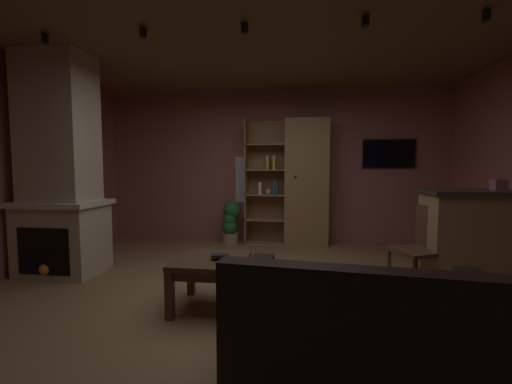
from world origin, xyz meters
TOP-DOWN VIEW (x-y plane):
  - floor at (0.00, 0.00)m, footprint 5.99×5.36m
  - wall_back at (0.00, 2.71)m, footprint 6.11×0.06m
  - ceiling at (0.00, 0.00)m, footprint 5.99×5.36m
  - window_pane_back at (-0.36, 2.68)m, footprint 0.63×0.01m
  - stone_fireplace at (-2.44, 0.48)m, footprint 1.01×0.74m
  - bookshelf_cabinet at (0.50, 2.44)m, footprint 1.40×0.41m
  - kitchen_bar_counter at (2.54, 0.42)m, footprint 1.51×0.61m
  - tissue_box at (2.53, 0.49)m, footprint 0.12×0.12m
  - leather_couch at (0.84, -1.33)m, footprint 1.59×1.02m
  - coffee_table at (-0.33, -0.28)m, footprint 0.67×0.66m
  - table_book_0 at (-0.26, -0.22)m, footprint 0.14×0.09m
  - table_book_1 at (-0.26, -0.32)m, footprint 0.14×0.13m
  - dining_chair at (1.75, 0.33)m, footprint 0.55×0.55m
  - potted_floor_plant at (-0.69, 2.33)m, footprint 0.32×0.35m
  - wall_mounted_tv at (1.97, 2.65)m, footprint 0.85×0.06m
  - track_light_spot_0 at (-2.06, -0.13)m, footprint 0.07×0.07m
  - track_light_spot_1 at (-1.02, -0.14)m, footprint 0.07×0.07m
  - track_light_spot_2 at (-0.04, -0.12)m, footprint 0.07×0.07m
  - track_light_spot_3 at (1.04, -0.12)m, footprint 0.07×0.07m
  - track_light_spot_4 at (2.04, -0.10)m, footprint 0.07×0.07m

SIDE VIEW (x-z plane):
  - floor at x=0.00m, z-range -0.02..0.00m
  - leather_couch at x=0.84m, z-range -0.11..0.73m
  - coffee_table at x=-0.33m, z-range 0.15..0.62m
  - potted_floor_plant at x=-0.69m, z-range 0.03..0.77m
  - table_book_0 at x=-0.26m, z-range 0.47..0.50m
  - table_book_1 at x=-0.26m, z-range 0.50..0.53m
  - dining_chair at x=1.75m, z-range 0.07..0.99m
  - kitchen_bar_counter at x=2.54m, z-range 0.00..1.09m
  - bookshelf_cabinet at x=0.50m, z-range -0.01..2.12m
  - window_pane_back at x=-0.36m, z-range 0.70..1.51m
  - tissue_box at x=2.53m, z-range 1.09..1.20m
  - stone_fireplace at x=-2.44m, z-range -0.13..2.55m
  - wall_back at x=0.00m, z-range 0.00..2.68m
  - wall_mounted_tv at x=1.97m, z-range 1.31..1.79m
  - track_light_spot_0 at x=-2.06m, z-range 2.57..2.66m
  - track_light_spot_1 at x=-1.02m, z-range 2.57..2.66m
  - track_light_spot_2 at x=-0.04m, z-range 2.57..2.66m
  - track_light_spot_3 at x=1.04m, z-range 2.57..2.66m
  - track_light_spot_4 at x=2.04m, z-range 2.57..2.66m
  - ceiling at x=0.00m, z-range 2.68..2.70m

